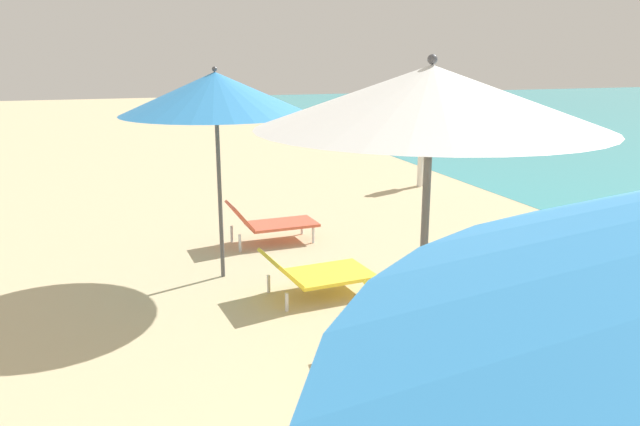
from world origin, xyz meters
TOP-DOWN VIEW (x-y plane):
  - umbrella_second at (-0.50, 3.35)m, footprint 2.11×2.11m
  - lounger_second_shoreside at (0.34, 4.61)m, footprint 1.39×0.83m
  - umbrella_farthest at (-1.15, 7.26)m, footprint 2.21×2.21m
  - lounger_farthest_shoreside at (-0.26, 8.43)m, footprint 1.31×0.65m
  - lounger_farthest_inland at (-0.25, 6.32)m, footprint 1.29×0.80m
  - person_walking_mid at (3.72, 11.28)m, footprint 0.42×0.39m

SIDE VIEW (x-z plane):
  - lounger_farthest_inland at x=-0.25m, z-range 0.00..0.54m
  - lounger_second_shoreside at x=0.34m, z-range -0.02..0.63m
  - lounger_farthest_shoreside at x=-0.26m, z-range 0.00..0.63m
  - person_walking_mid at x=3.72m, z-range 0.15..1.65m
  - umbrella_farthest at x=-1.15m, z-range 0.97..3.51m
  - umbrella_second at x=-0.50m, z-range 1.09..3.78m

